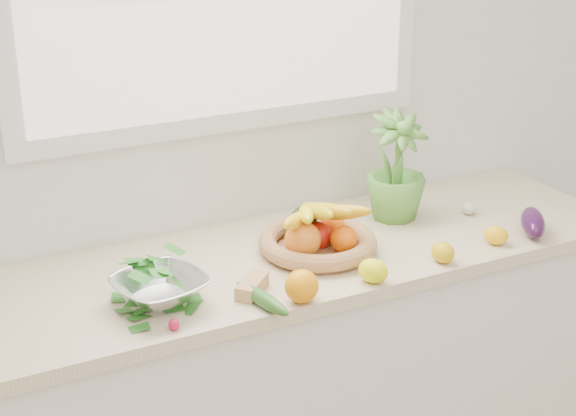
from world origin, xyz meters
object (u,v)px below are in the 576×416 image
eggplant (533,222)px  colander_with_spinach (160,283)px  cucumber (262,298)px  fruit_basket (317,236)px  apple (318,236)px  potted_herb (396,166)px

eggplant → colander_with_spinach: colander_with_spinach is taller
cucumber → fruit_basket: 0.36m
fruit_basket → apple: bearing=50.4°
apple → colander_with_spinach: bearing=-167.6°
eggplant → potted_herb: bearing=135.0°
cucumber → apple: bearing=38.8°
potted_herb → colander_with_spinach: size_ratio=1.22×
eggplant → fruit_basket: size_ratio=0.49×
apple → cucumber: apple is taller
colander_with_spinach → eggplant: bearing=-4.3°
potted_herb → apple: bearing=-163.3°
cucumber → fruit_basket: bearing=38.0°
colander_with_spinach → apple: bearing=12.4°
potted_herb → colander_with_spinach: bearing=-165.9°
potted_herb → fruit_basket: potted_herb is taller
cucumber → colander_with_spinach: 0.26m
apple → colander_with_spinach: colander_with_spinach is taller
fruit_basket → eggplant: bearing=-15.8°
eggplant → fruit_basket: bearing=164.2°
apple → colander_with_spinach: size_ratio=0.30×
colander_with_spinach → cucumber: bearing=-28.6°
eggplant → cucumber: 0.93m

